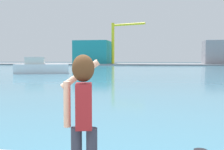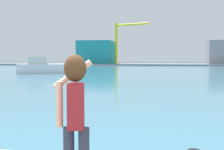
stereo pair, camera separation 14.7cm
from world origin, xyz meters
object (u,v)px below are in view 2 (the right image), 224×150
at_px(warehouse_left, 97,52).
at_px(port_crane, 121,38).
at_px(boat_moored, 44,67).
at_px(person_photographer, 75,108).

xyz_separation_m(warehouse_left, port_crane, (8.94, -3.61, 4.69)).
distance_m(boat_moored, warehouse_left, 56.93).
bearing_deg(port_crane, person_photographer, -81.69).
bearing_deg(person_photographer, port_crane, -6.09).
bearing_deg(boat_moored, warehouse_left, 78.13).
distance_m(person_photographer, boat_moored, 37.79).
xyz_separation_m(person_photographer, boat_moored, (-16.06, 34.20, -0.71)).
xyz_separation_m(person_photographer, warehouse_left, (-21.66, 90.75, 2.69)).
distance_m(warehouse_left, port_crane, 10.72).
bearing_deg(warehouse_left, boat_moored, -84.34).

